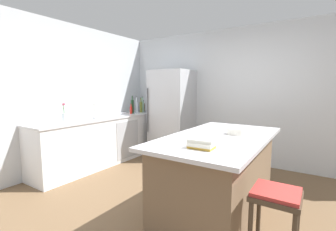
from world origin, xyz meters
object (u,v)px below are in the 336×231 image
Objects in this scene: paper_towel_roll at (96,111)px; soda_bottle at (137,107)px; refrigerator at (172,114)px; hot_sauce_bottle at (131,110)px; kitchen_island at (218,172)px; gin_bottle at (143,106)px; olive_oil_bottle at (141,107)px; vinegar_bottle at (137,107)px; cookbook_stack at (202,144)px; bar_stool at (276,205)px; mixing_bowl at (236,131)px; wine_bottle at (132,106)px; syrup_bottle at (143,107)px; flower_vase at (64,116)px; sink_faucet at (81,111)px.

soda_bottle is (0.03, 1.10, 0.01)m from paper_towel_roll.
refrigerator reaches higher than hot_sauce_bottle.
kitchen_island is at bearing -5.81° from paper_towel_roll.
gin_bottle reaches higher than kitchen_island.
olive_oil_bottle is 0.10m from vinegar_bottle.
refrigerator is 0.87m from gin_bottle.
gin_bottle is at bearing 98.17° from hot_sauce_bottle.
olive_oil_bottle reaches higher than vinegar_bottle.
hot_sauce_bottle reaches higher than cookbook_stack.
mixing_bowl is (-0.59, 0.86, 0.39)m from bar_stool.
wine_bottle reaches higher than olive_oil_bottle.
mixing_bowl is at bearing -29.49° from syrup_bottle.
cookbook_stack is (0.06, -0.63, 0.49)m from kitchen_island.
hot_sauce_bottle is 2.75m from mixing_bowl.
refrigerator is 1.57m from paper_towel_roll.
syrup_bottle is (-2.55, 1.73, 0.55)m from kitchen_island.
hot_sauce_bottle reaches higher than bar_stool.
soda_bottle reaches higher than mixing_bowl.
flower_vase reaches higher than vinegar_bottle.
flower_vase is 1.02× the size of paper_towel_roll.
kitchen_island is 0.80m from cookbook_stack.
sink_faucet is (-2.56, -0.00, 0.60)m from kitchen_island.
vinegar_bottle is (-0.08, 1.85, 0.01)m from flower_vase.
bar_stool is 2.01× the size of olive_oil_bottle.
wine_bottle reaches higher than paper_towel_roll.
kitchen_island is 3.13m from syrup_bottle.
wine_bottle is 3.17m from cookbook_stack.
gin_bottle reaches higher than hot_sauce_bottle.
syrup_bottle is 0.75× the size of gin_bottle.
soda_bottle is (-0.79, -0.23, 0.13)m from refrigerator.
mixing_bowl is (0.13, 0.21, 0.48)m from kitchen_island.
refrigerator is at bearing 16.03° from soda_bottle.
kitchen_island is 6.30× the size of paper_towel_roll.
syrup_bottle is at bearing 114.13° from olive_oil_bottle.
hot_sauce_bottle is (0.00, -0.19, -0.05)m from soda_bottle.
syrup_bottle is 0.78× the size of olive_oil_bottle.
bar_stool is at bearing -35.41° from gin_bottle.
paper_towel_roll is 1.39× the size of hot_sauce_bottle.
bar_stool is 3.36m from paper_towel_roll.
sink_faucet is 1.26m from wine_bottle.
olive_oil_bottle is at bearing 139.49° from cookbook_stack.
hot_sauce_bottle is at bearing -81.83° from gin_bottle.
cookbook_stack is at bearing -19.09° from paper_towel_roll.
bar_stool is 2.11× the size of flower_vase.
soda_bottle is (0.08, -0.09, 0.02)m from vinegar_bottle.
vinegar_bottle is 1.31× the size of hot_sauce_bottle.
bar_stool is 3.38m from sink_faucet.
syrup_bottle is 1.15× the size of mixing_bowl.
syrup_bottle is at bearing 101.34° from hot_sauce_bottle.
refrigerator is 5.47× the size of olive_oil_bottle.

